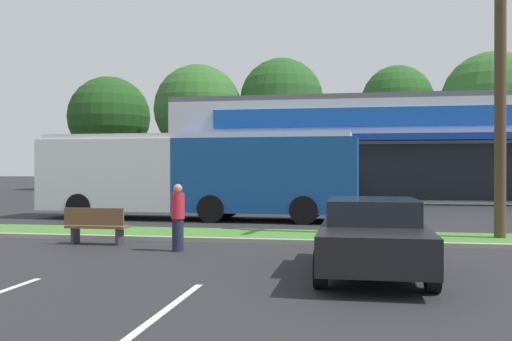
# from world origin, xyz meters

# --- Properties ---
(grass_median) EXTENTS (56.00, 2.20, 0.12)m
(grass_median) POSITION_xyz_m (0.00, 14.00, 0.06)
(grass_median) COLOR #427A2D
(grass_median) RESTS_ON ground_plane
(curb_lip) EXTENTS (56.00, 0.24, 0.12)m
(curb_lip) POSITION_xyz_m (0.00, 12.78, 0.06)
(curb_lip) COLOR #99968C
(curb_lip) RESTS_ON ground_plane
(parking_stripe_2) EXTENTS (0.12, 4.80, 0.01)m
(parking_stripe_2) POSITION_xyz_m (-0.05, 5.00, 0.00)
(parking_stripe_2) COLOR silver
(parking_stripe_2) RESTS_ON ground_plane
(storefront_building) EXTENTS (27.57, 13.68, 6.14)m
(storefront_building) POSITION_xyz_m (5.51, 36.17, 3.07)
(storefront_building) COLOR silver
(storefront_building) RESTS_ON ground_plane
(tree_far_left) EXTENTS (7.33, 7.33, 10.20)m
(tree_far_left) POSITION_xyz_m (-19.28, 46.22, 6.53)
(tree_far_left) COLOR #473323
(tree_far_left) RESTS_ON ground_plane
(tree_left) EXTENTS (7.38, 7.38, 10.62)m
(tree_left) POSITION_xyz_m (-10.41, 44.13, 6.92)
(tree_left) COLOR #473323
(tree_left) RESTS_ON ground_plane
(tree_mid_left) EXTENTS (6.99, 6.99, 11.23)m
(tree_mid_left) POSITION_xyz_m (-3.55, 45.68, 7.72)
(tree_mid_left) COLOR #473323
(tree_mid_left) RESTS_ON ground_plane
(tree_mid) EXTENTS (5.73, 5.73, 10.18)m
(tree_mid) POSITION_xyz_m (5.92, 44.89, 7.29)
(tree_mid) COLOR #473323
(tree_mid) RESTS_ON ground_plane
(tree_mid_right) EXTENTS (7.78, 7.78, 10.78)m
(tree_mid_right) POSITION_xyz_m (12.87, 43.58, 6.89)
(tree_mid_right) COLOR #473323
(tree_mid_right) RESTS_ON ground_plane
(utility_pole) EXTENTS (3.12, 2.39, 9.74)m
(utility_pole) POSITION_xyz_m (6.18, 14.11, 5.22)
(utility_pole) COLOR #4C3826
(utility_pole) RESTS_ON ground_plane
(city_bus) EXTENTS (12.25, 2.97, 3.25)m
(city_bus) POSITION_xyz_m (-3.42, 19.11, 1.77)
(city_bus) COLOR #144793
(city_bus) RESTS_ON ground_plane
(bus_stop_bench) EXTENTS (1.60, 0.45, 0.95)m
(bus_stop_bench) POSITION_xyz_m (-4.01, 11.77, 0.50)
(bus_stop_bench) COLOR brown
(bus_stop_bench) RESTS_ON ground_plane
(car_0) EXTENTS (1.98, 4.47, 1.38)m
(car_0) POSITION_xyz_m (2.85, 8.91, 0.72)
(car_0) COLOR black
(car_0) RESTS_ON ground_plane
(car_1) EXTENTS (4.53, 1.93, 1.42)m
(car_1) POSITION_xyz_m (-2.69, 25.76, 0.75)
(car_1) COLOR #B7B7BC
(car_1) RESTS_ON ground_plane
(pedestrian_near_bench) EXTENTS (0.32, 0.32, 1.59)m
(pedestrian_near_bench) POSITION_xyz_m (-1.59, 11.03, 0.80)
(pedestrian_near_bench) COLOR #1E2338
(pedestrian_near_bench) RESTS_ON ground_plane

